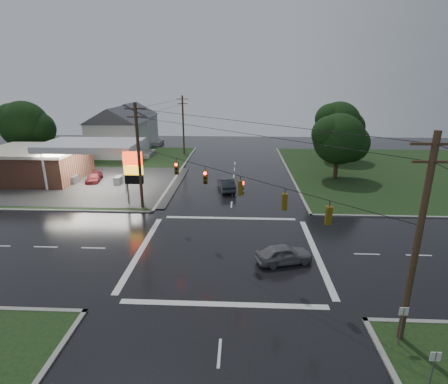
{
  "coord_description": "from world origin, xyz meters",
  "views": [
    {
      "loc": [
        0.91,
        -25.2,
        13.08
      ],
      "look_at": [
        -0.59,
        6.14,
        3.0
      ],
      "focal_mm": 28.0,
      "sensor_mm": 36.0,
      "label": 1
    }
  ],
  "objects_px": {
    "car_crossing": "(284,254)",
    "house_near": "(118,131)",
    "pylon_sign": "(133,169)",
    "utility_pole_nw": "(139,155)",
    "utility_pole_se": "(418,241)",
    "utility_pole_n": "(183,124)",
    "tree_ne_near": "(340,139)",
    "car_north": "(226,184)",
    "car_pump": "(94,177)",
    "tree_ne_far": "(339,124)",
    "gas_station": "(44,162)",
    "house_far": "(132,123)",
    "tree_nw_behind": "(25,125)"
  },
  "relations": [
    {
      "from": "house_far",
      "to": "tree_nw_behind",
      "type": "bearing_deg",
      "value": -123.44
    },
    {
      "from": "utility_pole_nw",
      "to": "tree_ne_far",
      "type": "bearing_deg",
      "value": 42.59
    },
    {
      "from": "pylon_sign",
      "to": "car_pump",
      "type": "relative_size",
      "value": 1.45
    },
    {
      "from": "gas_station",
      "to": "pylon_sign",
      "type": "distance_m",
      "value": 17.81
    },
    {
      "from": "pylon_sign",
      "to": "utility_pole_nw",
      "type": "xyz_separation_m",
      "value": [
        1.0,
        -1.0,
        1.71
      ]
    },
    {
      "from": "utility_pole_se",
      "to": "tree_ne_far",
      "type": "bearing_deg",
      "value": 80.02
    },
    {
      "from": "house_near",
      "to": "house_far",
      "type": "xyz_separation_m",
      "value": [
        -1.0,
        12.0,
        0.0
      ]
    },
    {
      "from": "house_far",
      "to": "gas_station",
      "type": "bearing_deg",
      "value": -97.5
    },
    {
      "from": "house_near",
      "to": "tree_nw_behind",
      "type": "relative_size",
      "value": 1.1
    },
    {
      "from": "gas_station",
      "to": "car_pump",
      "type": "distance_m",
      "value": 7.24
    },
    {
      "from": "car_pump",
      "to": "gas_station",
      "type": "bearing_deg",
      "value": 166.64
    },
    {
      "from": "tree_ne_near",
      "to": "pylon_sign",
      "type": "bearing_deg",
      "value": -154.99
    },
    {
      "from": "utility_pole_se",
      "to": "tree_nw_behind",
      "type": "xyz_separation_m",
      "value": [
        -43.34,
        39.49,
        0.46
      ]
    },
    {
      "from": "house_far",
      "to": "car_north",
      "type": "distance_m",
      "value": 38.39
    },
    {
      "from": "utility_pole_nw",
      "to": "tree_ne_far",
      "type": "height_order",
      "value": "utility_pole_nw"
    },
    {
      "from": "gas_station",
      "to": "house_near",
      "type": "height_order",
      "value": "house_near"
    },
    {
      "from": "tree_ne_near",
      "to": "car_north",
      "type": "distance_m",
      "value": 16.73
    },
    {
      "from": "car_crossing",
      "to": "utility_pole_nw",
      "type": "bearing_deg",
      "value": 35.1
    },
    {
      "from": "car_north",
      "to": "utility_pole_nw",
      "type": "bearing_deg",
      "value": 25.84
    },
    {
      "from": "utility_pole_n",
      "to": "house_far",
      "type": "bearing_deg",
      "value": 141.23
    },
    {
      "from": "gas_station",
      "to": "utility_pole_n",
      "type": "bearing_deg",
      "value": 48.53
    },
    {
      "from": "tree_ne_far",
      "to": "car_pump",
      "type": "distance_m",
      "value": 39.21
    },
    {
      "from": "car_pump",
      "to": "pylon_sign",
      "type": "bearing_deg",
      "value": -55.8
    },
    {
      "from": "pylon_sign",
      "to": "tree_ne_near",
      "type": "bearing_deg",
      "value": 25.01
    },
    {
      "from": "utility_pole_nw",
      "to": "tree_ne_far",
      "type": "xyz_separation_m",
      "value": [
        26.65,
        24.49,
        0.46
      ]
    },
    {
      "from": "utility_pole_nw",
      "to": "house_near",
      "type": "height_order",
      "value": "utility_pole_nw"
    },
    {
      "from": "utility_pole_n",
      "to": "tree_ne_near",
      "type": "relative_size",
      "value": 1.17
    },
    {
      "from": "utility_pole_n",
      "to": "tree_ne_near",
      "type": "xyz_separation_m",
      "value": [
        23.64,
        -16.01,
        0.09
      ]
    },
    {
      "from": "car_pump",
      "to": "tree_ne_far",
      "type": "bearing_deg",
      "value": 13.21
    },
    {
      "from": "car_north",
      "to": "car_crossing",
      "type": "xyz_separation_m",
      "value": [
        5.07,
        -17.82,
        -0.07
      ]
    },
    {
      "from": "car_crossing",
      "to": "house_near",
      "type": "bearing_deg",
      "value": 17.92
    },
    {
      "from": "house_near",
      "to": "tree_ne_far",
      "type": "distance_m",
      "value": 38.19
    },
    {
      "from": "utility_pole_se",
      "to": "house_far",
      "type": "distance_m",
      "value": 65.55
    },
    {
      "from": "house_far",
      "to": "car_crossing",
      "type": "xyz_separation_m",
      "value": [
        26.22,
        -49.65,
        -3.69
      ]
    },
    {
      "from": "utility_pole_nw",
      "to": "car_crossing",
      "type": "bearing_deg",
      "value": -39.0
    },
    {
      "from": "car_pump",
      "to": "house_near",
      "type": "bearing_deg",
      "value": 88.34
    },
    {
      "from": "car_crossing",
      "to": "house_far",
      "type": "bearing_deg",
      "value": 11.94
    },
    {
      "from": "utility_pole_se",
      "to": "utility_pole_n",
      "type": "height_order",
      "value": "utility_pole_se"
    },
    {
      "from": "tree_nw_behind",
      "to": "tree_ne_near",
      "type": "distance_m",
      "value": 48.65
    },
    {
      "from": "house_near",
      "to": "utility_pole_se",
      "type": "bearing_deg",
      "value": -56.21
    },
    {
      "from": "tree_ne_near",
      "to": "house_near",
      "type": "bearing_deg",
      "value": 158.24
    },
    {
      "from": "gas_station",
      "to": "pylon_sign",
      "type": "xyz_separation_m",
      "value": [
        15.18,
        -9.2,
        1.46
      ]
    },
    {
      "from": "car_north",
      "to": "car_pump",
      "type": "bearing_deg",
      "value": -21.22
    },
    {
      "from": "gas_station",
      "to": "utility_pole_nw",
      "type": "distance_m",
      "value": 19.38
    },
    {
      "from": "car_crossing",
      "to": "tree_ne_far",
      "type": "bearing_deg",
      "value": -35.77
    },
    {
      "from": "utility_pole_nw",
      "to": "car_pump",
      "type": "bearing_deg",
      "value": 133.58
    },
    {
      "from": "utility_pole_n",
      "to": "car_crossing",
      "type": "bearing_deg",
      "value": -70.85
    },
    {
      "from": "tree_ne_far",
      "to": "utility_pole_n",
      "type": "bearing_deg",
      "value": 171.45
    },
    {
      "from": "utility_pole_nw",
      "to": "tree_ne_near",
      "type": "height_order",
      "value": "utility_pole_nw"
    },
    {
      "from": "utility_pole_n",
      "to": "car_north",
      "type": "relative_size",
      "value": 2.2
    }
  ]
}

